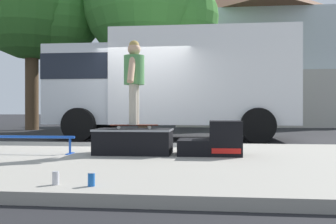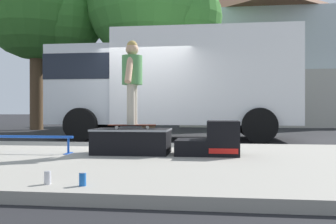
{
  "view_description": "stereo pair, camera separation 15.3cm",
  "coord_description": "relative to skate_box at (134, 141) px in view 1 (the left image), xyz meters",
  "views": [
    {
      "loc": [
        1.7,
        -8.56,
        0.82
      ],
      "look_at": [
        0.86,
        -0.75,
        0.8
      ],
      "focal_mm": 39.72,
      "sensor_mm": 36.0,
      "label": 1
    },
    {
      "loc": [
        1.86,
        -8.54,
        0.82
      ],
      "look_at": [
        0.86,
        -0.75,
        0.8
      ],
      "focal_mm": 39.72,
      "sensor_mm": 36.0,
      "label": 2
    }
  ],
  "objects": [
    {
      "name": "skate_box",
      "position": [
        0.0,
        0.0,
        0.0
      ],
      "size": [
        1.24,
        0.71,
        0.41
      ],
      "color": "black",
      "rests_on": "sidewalk_slab"
    },
    {
      "name": "skateboard",
      "position": [
        -0.0,
        0.04,
        0.25
      ],
      "size": [
        0.8,
        0.35,
        0.07
      ],
      "color": "#4C1E14",
      "rests_on": "skate_box"
    },
    {
      "name": "soda_can_b",
      "position": [
        0.12,
        -2.6,
        -0.15
      ],
      "size": [
        0.07,
        0.07,
        0.13
      ],
      "color": "#1959B2",
      "rests_on": "sidewalk_slab"
    },
    {
      "name": "sidewalk_slab",
      "position": [
        -0.5,
        -0.4,
        -0.28
      ],
      "size": [
        50.0,
        5.0,
        0.12
      ],
      "primitive_type": "cube",
      "color": "gray",
      "rests_on": "ground"
    },
    {
      "name": "kicker_ramp",
      "position": [
        1.32,
        -0.0,
        0.01
      ],
      "size": [
        0.99,
        0.67,
        0.54
      ],
      "color": "black",
      "rests_on": "sidewalk_slab"
    },
    {
      "name": "ground_plane",
      "position": [
        -0.5,
        2.6,
        -0.34
      ],
      "size": [
        140.0,
        140.0,
        0.0
      ],
      "primitive_type": "plane",
      "color": "black"
    },
    {
      "name": "box_truck",
      "position": [
        0.09,
        4.8,
        1.36
      ],
      "size": [
        6.91,
        2.63,
        3.05
      ],
      "color": "white",
      "rests_on": "ground"
    },
    {
      "name": "skater_kid",
      "position": [
        -0.0,
        0.04,
        1.07
      ],
      "size": [
        0.34,
        0.71,
        1.38
      ],
      "color": "#B7AD99",
      "rests_on": "skateboard"
    },
    {
      "name": "street_tree_neighbour",
      "position": [
        -1.07,
        9.02,
        4.73
      ],
      "size": [
        5.49,
        4.99,
        7.72
      ],
      "color": "brown",
      "rests_on": "ground"
    },
    {
      "name": "soda_can",
      "position": [
        -0.23,
        -2.57,
        -0.15
      ],
      "size": [
        0.07,
        0.07,
        0.13
      ],
      "color": "silver",
      "rests_on": "sidewalk_slab"
    },
    {
      "name": "grind_rail",
      "position": [
        -1.79,
        -0.13,
        0.01
      ],
      "size": [
        1.68,
        0.28,
        0.29
      ],
      "color": "blue",
      "rests_on": "sidewalk_slab"
    },
    {
      "name": "house_behind",
      "position": [
        4.09,
        16.46,
        3.9
      ],
      "size": [
        9.54,
        8.23,
        8.4
      ],
      "color": "silver",
      "rests_on": "ground"
    },
    {
      "name": "street_tree_main",
      "position": [
        -6.05,
        9.3,
        5.1
      ],
      "size": [
        5.63,
        5.12,
        8.16
      ],
      "color": "brown",
      "rests_on": "ground"
    }
  ]
}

